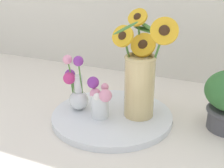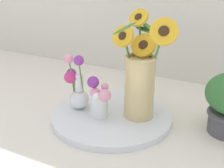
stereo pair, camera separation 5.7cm
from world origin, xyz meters
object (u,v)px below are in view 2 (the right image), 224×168
at_px(serving_tray, 112,116).
at_px(vase_small_center, 99,99).
at_px(mason_jar_sunflowers, 141,75).
at_px(vase_bulb_right, 77,88).

height_order(serving_tray, vase_small_center, vase_small_center).
bearing_deg(mason_jar_sunflowers, serving_tray, -157.08).
bearing_deg(vase_small_center, vase_bulb_right, 169.76).
relative_size(serving_tray, mason_jar_sunflowers, 1.18).
distance_m(serving_tray, vase_bulb_right, 0.16).
xyz_separation_m(vase_small_center, vase_bulb_right, (-0.10, 0.02, 0.01)).
distance_m(mason_jar_sunflowers, vase_bulb_right, 0.24).
bearing_deg(mason_jar_sunflowers, vase_small_center, -148.24).
relative_size(vase_small_center, vase_bulb_right, 0.66).
xyz_separation_m(mason_jar_sunflowers, vase_small_center, (-0.12, -0.07, -0.08)).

